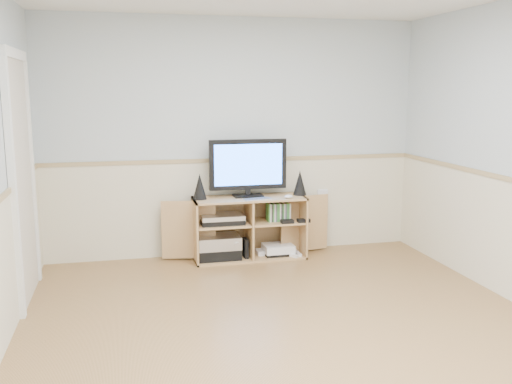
{
  "coord_description": "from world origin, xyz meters",
  "views": [
    {
      "loc": [
        -1.15,
        -3.69,
        1.76
      ],
      "look_at": [
        -0.0,
        1.2,
        0.85
      ],
      "focal_mm": 40.0,
      "sensor_mm": 36.0,
      "label": 1
    }
  ],
  "objects_px": {
    "media_cabinet": "(248,226)",
    "keyboard": "(257,199)",
    "monitor": "(248,166)",
    "game_consoles": "(277,250)"
  },
  "relations": [
    {
      "from": "monitor",
      "to": "keyboard",
      "type": "xyz_separation_m",
      "value": [
        0.06,
        -0.19,
        -0.32
      ]
    },
    {
      "from": "media_cabinet",
      "to": "keyboard",
      "type": "distance_m",
      "value": 0.38
    },
    {
      "from": "media_cabinet",
      "to": "keyboard",
      "type": "height_order",
      "value": "keyboard"
    },
    {
      "from": "media_cabinet",
      "to": "keyboard",
      "type": "bearing_deg",
      "value": -74.07
    },
    {
      "from": "monitor",
      "to": "game_consoles",
      "type": "bearing_deg",
      "value": -11.45
    },
    {
      "from": "media_cabinet",
      "to": "keyboard",
      "type": "relative_size",
      "value": 6.35
    },
    {
      "from": "monitor",
      "to": "game_consoles",
      "type": "xyz_separation_m",
      "value": [
        0.3,
        -0.06,
        -0.9
      ]
    },
    {
      "from": "media_cabinet",
      "to": "game_consoles",
      "type": "distance_m",
      "value": 0.4
    },
    {
      "from": "monitor",
      "to": "keyboard",
      "type": "distance_m",
      "value": 0.37
    },
    {
      "from": "media_cabinet",
      "to": "monitor",
      "type": "distance_m",
      "value": 0.64
    }
  ]
}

